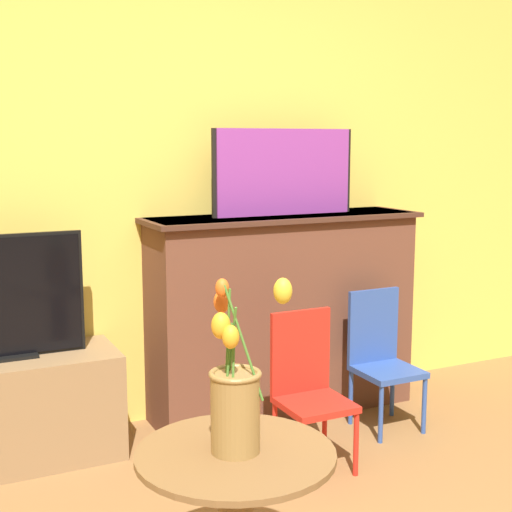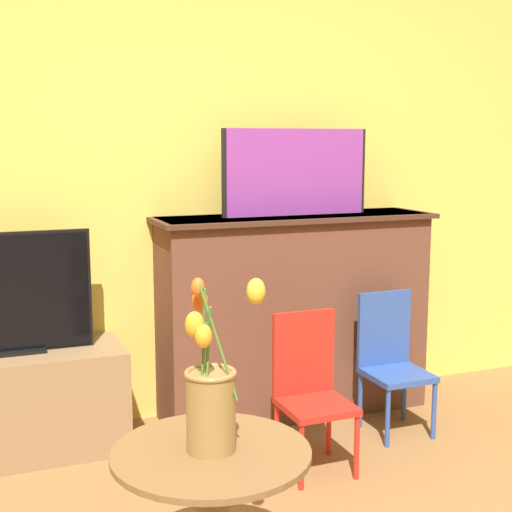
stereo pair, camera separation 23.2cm
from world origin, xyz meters
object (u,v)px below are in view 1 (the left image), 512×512
chair_red (308,384)px  vase_tulips (236,396)px  painting (284,172)px  tv_monitor (2,299)px  chair_blue (381,354)px

chair_red → vase_tulips: (-0.74, -0.84, 0.34)m
painting → vase_tulips: size_ratio=1.52×
painting → tv_monitor: painting is taller
chair_red → vase_tulips: size_ratio=1.32×
chair_red → chair_blue: 0.62m
painting → chair_red: painting is taller
chair_blue → vase_tulips: vase_tulips is taller
vase_tulips → chair_red: bearing=48.6°
chair_blue → tv_monitor: bearing=168.4°
painting → vase_tulips: bearing=-122.7°
painting → chair_red: size_ratio=1.15×
vase_tulips → chair_blue: bearing=39.4°
tv_monitor → chair_red: bearing=-26.4°
chair_red → vase_tulips: bearing=-131.4°
tv_monitor → chair_red: (1.23, -0.61, -0.39)m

